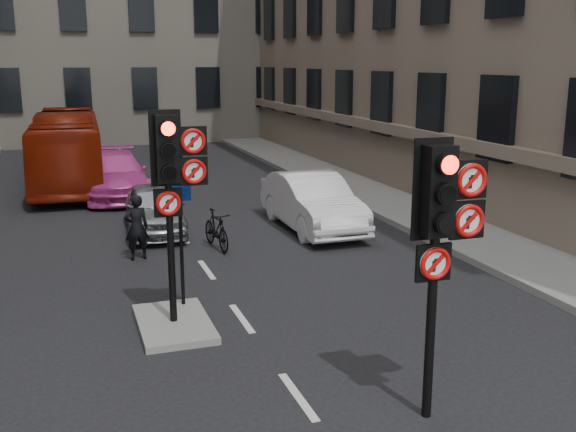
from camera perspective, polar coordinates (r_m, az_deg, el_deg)
pavement_right at (r=20.96m, az=10.34°, el=0.75°), size 3.00×50.00×0.16m
centre_island at (r=11.86m, az=-9.63°, el=-8.97°), size 1.20×2.00×0.12m
signal_near at (r=8.33m, az=12.95°, el=-0.39°), size 0.91×0.40×3.58m
signal_far at (r=11.15m, az=-9.70°, el=3.75°), size 0.91×0.40×3.58m
car_silver at (r=18.20m, az=-11.25°, el=0.64°), size 1.76×3.83×1.27m
car_white at (r=18.13m, az=2.06°, el=1.20°), size 1.61×4.55×1.50m
car_pink at (r=23.25m, az=-14.44°, el=3.40°), size 2.10×5.07×1.47m
bus_red at (r=25.82m, az=-18.20°, el=5.42°), size 2.56×9.59×2.65m
motorcycle at (r=16.35m, az=-6.09°, el=-1.16°), size 0.65×1.62×0.95m
motorcyclist at (r=15.70m, az=-12.70°, el=-0.94°), size 0.60×0.44×1.52m
info_sign at (r=12.13m, az=-9.06°, el=-0.93°), size 0.39×0.14×2.25m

